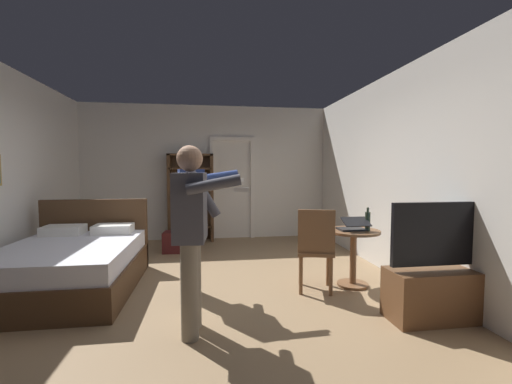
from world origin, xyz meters
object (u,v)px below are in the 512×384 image
person_blue_shirt (192,226)px  suitcase_dark (179,242)px  bookshelf (191,194)px  tv_flatscreen (440,285)px  wooden_chair (316,247)px  person_striped_shirt (192,211)px  bed (72,265)px  side_table (353,248)px  laptop (353,226)px  bottle_on_table (368,221)px

person_blue_shirt → suitcase_dark: (-0.37, 2.99, -0.77)m
bookshelf → suitcase_dark: (-0.18, -0.91, -0.78)m
tv_flatscreen → wooden_chair: tv_flatscreen is taller
person_blue_shirt → person_striped_shirt: (-0.04, 0.89, 0.03)m
bed → wooden_chair: bed is taller
side_table → laptop: size_ratio=2.15×
side_table → suitcase_dark: bearing=138.1°
tv_flatscreen → bookshelf: bearing=122.5°
laptop → suitcase_dark: bearing=137.1°
bookshelf → wooden_chair: bearing=-63.1°
bottle_on_table → suitcase_dark: (-2.43, 2.14, -0.64)m
bottle_on_table → suitcase_dark: bottle_on_table is taller
suitcase_dark → bookshelf: bearing=83.6°
side_table → laptop: 0.29m
bed → bookshelf: bearing=63.9°
tv_flatscreen → person_striped_shirt: 2.65m
laptop → wooden_chair: wooden_chair is taller
bookshelf → wooden_chair: 3.52m
side_table → person_striped_shirt: (-1.96, -0.04, 0.51)m
side_table → bottle_on_table: bottle_on_table is taller
bed → laptop: size_ratio=5.89×
person_striped_shirt → tv_flatscreen: bearing=-22.1°
laptop → person_blue_shirt: (-1.89, -0.89, 0.20)m
tv_flatscreen → wooden_chair: bearing=138.0°
person_striped_shirt → bed: bearing=164.8°
bed → suitcase_dark: (1.11, 1.70, -0.12)m
person_striped_shirt → suitcase_dark: bearing=99.0°
bottle_on_table → person_blue_shirt: (-2.06, -0.85, 0.13)m
person_blue_shirt → suitcase_dark: 3.11m
wooden_chair → person_striped_shirt: bearing=175.6°
wooden_chair → person_blue_shirt: 1.64m
bookshelf → laptop: (2.09, -3.01, -0.21)m
bottle_on_table → suitcase_dark: size_ratio=0.55×
side_table → wooden_chair: (-0.54, -0.15, 0.07)m
tv_flatscreen → suitcase_dark: bearing=131.5°
wooden_chair → suitcase_dark: (-1.76, 2.20, -0.36)m
bed → wooden_chair: 2.92m
side_table → person_blue_shirt: 2.19m
bookshelf → person_blue_shirt: 3.91m
bed → suitcase_dark: bed is taller
bottle_on_table → suitcase_dark: bearing=138.7°
side_table → laptop: bearing=-124.6°
bookshelf → laptop: 3.67m
bottle_on_table → tv_flatscreen: bearing=-73.3°
bookshelf → wooden_chair: (1.58, -3.12, -0.41)m
side_table → wooden_chair: wooden_chair is taller
bed → tv_flatscreen: tv_flatscreen is taller
bookshelf → wooden_chair: size_ratio=1.78×
bed → side_table: bearing=-6.0°
suitcase_dark → bottle_on_table: bearing=-36.7°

